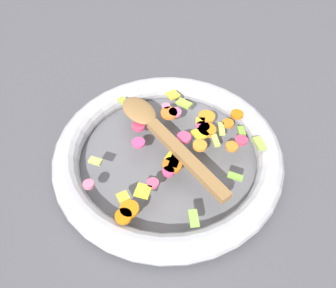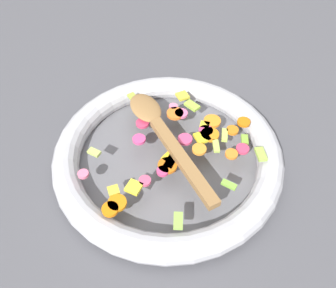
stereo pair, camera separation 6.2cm
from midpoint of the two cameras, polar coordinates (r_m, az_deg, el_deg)
ground_plane at (r=0.66m, az=2.69°, el=-3.01°), size 4.00×4.00×0.00m
skillet at (r=0.64m, az=2.76°, el=-1.80°), size 0.44×0.44×0.05m
chopped_vegetables at (r=0.62m, az=5.10°, el=0.10°), size 0.33×0.34×0.01m
wooden_spoon at (r=0.62m, az=1.75°, el=2.18°), size 0.28×0.18×0.01m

